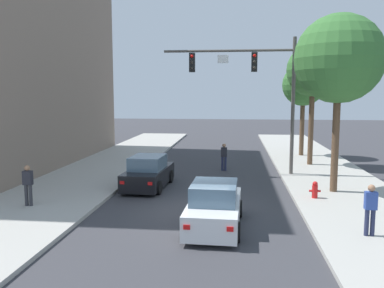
{
  "coord_description": "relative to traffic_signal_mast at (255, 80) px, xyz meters",
  "views": [
    {
      "loc": [
        1.48,
        -15.11,
        4.56
      ],
      "look_at": [
        -0.77,
        5.62,
        2.0
      ],
      "focal_mm": 37.8,
      "sensor_mm": 36.0,
      "label": 1
    }
  ],
  "objects": [
    {
      "name": "ground_plane",
      "position": [
        -2.52,
        -7.61,
        -5.37
      ],
      "size": [
        120.0,
        120.0,
        0.0
      ],
      "primitive_type": "plane",
      "color": "#38383D"
    },
    {
      "name": "street_tree_nearest",
      "position": [
        3.45,
        -4.0,
        0.73
      ],
      "size": [
        3.93,
        3.93,
        7.94
      ],
      "color": "brown",
      "rests_on": "sidewalk_right"
    },
    {
      "name": "pedestrian_crossing_road",
      "position": [
        -1.72,
        1.34,
        -4.46
      ],
      "size": [
        0.36,
        0.22,
        1.64
      ],
      "color": "#232847",
      "rests_on": "ground"
    },
    {
      "name": "traffic_signal_mast",
      "position": [
        0.0,
        0.0,
        0.0
      ],
      "size": [
        7.25,
        0.38,
        7.5
      ],
      "color": "#514C47",
      "rests_on": "sidewalk_right"
    },
    {
      "name": "sidewalk_left",
      "position": [
        -9.02,
        -7.61,
        -5.3
      ],
      "size": [
        5.0,
        60.0,
        0.15
      ],
      "primitive_type": "cube",
      "color": "#A8A59E",
      "rests_on": "ground"
    },
    {
      "name": "pedestrian_sidewalk_left_walker",
      "position": [
        -9.22,
        -7.81,
        -4.31
      ],
      "size": [
        0.36,
        0.22,
        1.64
      ],
      "color": "#333338",
      "rests_on": "sidewalk_left"
    },
    {
      "name": "fire_hydrant",
      "position": [
        2.37,
        -5.32,
        -4.87
      ],
      "size": [
        0.48,
        0.24,
        0.72
      ],
      "color": "red",
      "rests_on": "sidewalk_right"
    },
    {
      "name": "car_lead_black",
      "position": [
        -5.27,
        -3.57,
        -4.65
      ],
      "size": [
        2.0,
        4.32,
        1.6
      ],
      "color": "black",
      "rests_on": "ground"
    },
    {
      "name": "sidewalk_right",
      "position": [
        3.98,
        -7.61,
        -5.3
      ],
      "size": [
        5.0,
        60.0,
        0.15
      ],
      "primitive_type": "cube",
      "color": "#A8A59E",
      "rests_on": "ground"
    },
    {
      "name": "pedestrian_sidewalk_right_walker",
      "position": [
        3.18,
        -9.93,
        -4.31
      ],
      "size": [
        0.36,
        0.22,
        1.64
      ],
      "color": "#232847",
      "rests_on": "sidewalk_right"
    },
    {
      "name": "street_tree_second",
      "position": [
        3.67,
        3.27,
        0.63
      ],
      "size": [
        3.25,
        3.25,
        7.53
      ],
      "color": "brown",
      "rests_on": "sidewalk_right"
    },
    {
      "name": "car_following_white",
      "position": [
        -1.73,
        -9.25,
        -4.65
      ],
      "size": [
        1.94,
        4.29,
        1.6
      ],
      "color": "silver",
      "rests_on": "ground"
    },
    {
      "name": "street_tree_third",
      "position": [
        3.75,
        7.22,
        -0.18
      ],
      "size": [
        3.0,
        3.0,
        6.59
      ],
      "color": "brown",
      "rests_on": "sidewalk_right"
    }
  ]
}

